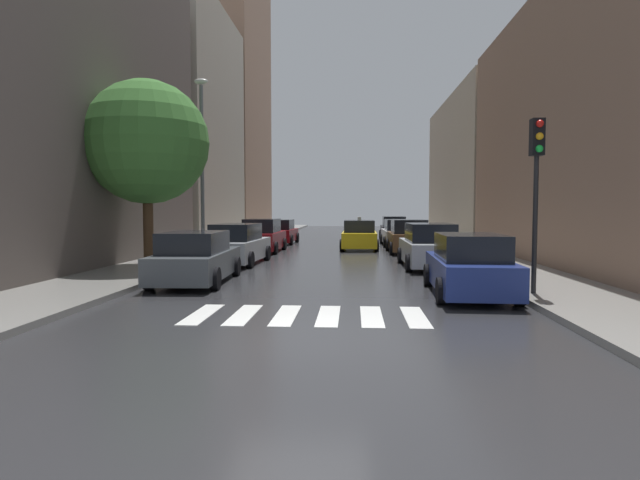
# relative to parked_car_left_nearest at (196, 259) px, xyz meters

# --- Properties ---
(ground_plane) EXTENTS (28.00, 72.00, 0.04)m
(ground_plane) POSITION_rel_parked_car_left_nearest_xyz_m (3.82, 17.29, -0.76)
(ground_plane) COLOR #2A2A2C
(sidewalk_left) EXTENTS (3.00, 72.00, 0.15)m
(sidewalk_left) POSITION_rel_parked_car_left_nearest_xyz_m (-2.68, 17.29, -0.66)
(sidewalk_left) COLOR gray
(sidewalk_left) RESTS_ON ground
(sidewalk_right) EXTENTS (3.00, 72.00, 0.15)m
(sidewalk_right) POSITION_rel_parked_car_left_nearest_xyz_m (10.32, 17.29, -0.66)
(sidewalk_right) COLOR gray
(sidewalk_right) RESTS_ON ground
(crosswalk_stripes) EXTENTS (4.95, 2.20, 0.01)m
(crosswalk_stripes) POSITION_rel_parked_car_left_nearest_xyz_m (3.82, -4.77, -0.73)
(crosswalk_stripes) COLOR silver
(crosswalk_stripes) RESTS_ON ground
(building_left_near) EXTENTS (6.00, 20.98, 13.72)m
(building_left_near) POSITION_rel_parked_car_left_nearest_xyz_m (-7.18, 2.77, 6.12)
(building_left_near) COLOR #564C47
(building_left_near) RESTS_ON ground
(building_left_mid) EXTENTS (6.00, 12.98, 16.07)m
(building_left_mid) POSITION_rel_parked_car_left_nearest_xyz_m (-7.18, 20.89, 7.30)
(building_left_mid) COLOR #9E9384
(building_left_mid) RESTS_ON ground
(building_left_far) EXTENTS (6.00, 14.06, 25.56)m
(building_left_far) POSITION_rel_parked_car_left_nearest_xyz_m (-7.18, 34.86, 12.04)
(building_left_far) COLOR #8C6B56
(building_left_far) RESTS_ON ground
(building_right_near) EXTENTS (6.00, 21.23, 10.72)m
(building_right_near) POSITION_rel_parked_car_left_nearest_xyz_m (14.82, 4.63, 4.62)
(building_right_near) COLOR #8C6B56
(building_right_near) RESTS_ON ground
(building_right_mid) EXTENTS (6.00, 18.24, 10.55)m
(building_right_mid) POSITION_rel_parked_car_left_nearest_xyz_m (14.82, 24.81, 4.54)
(building_right_mid) COLOR #B2A38C
(building_right_mid) RESTS_ON ground
(parked_car_left_nearest) EXTENTS (2.21, 4.83, 1.56)m
(parked_car_left_nearest) POSITION_rel_parked_car_left_nearest_xyz_m (0.00, 0.00, 0.00)
(parked_car_left_nearest) COLOR #474C51
(parked_car_left_nearest) RESTS_ON ground
(parked_car_left_second) EXTENTS (2.15, 4.75, 1.65)m
(parked_car_left_second) POSITION_rel_parked_car_left_nearest_xyz_m (0.06, 5.46, 0.03)
(parked_car_left_second) COLOR #B2B7BF
(parked_car_left_second) RESTS_ON ground
(parked_car_left_third) EXTENTS (2.07, 4.57, 1.73)m
(parked_car_left_third) POSITION_rel_parked_car_left_nearest_xyz_m (0.06, 11.49, 0.07)
(parked_car_left_third) COLOR maroon
(parked_car_left_third) RESTS_ON ground
(parked_car_left_fourth) EXTENTS (2.23, 4.23, 1.56)m
(parked_car_left_fourth) POSITION_rel_parked_car_left_nearest_xyz_m (0.02, 17.99, -0.00)
(parked_car_left_fourth) COLOR maroon
(parked_car_left_fourth) RESTS_ON ground
(parked_car_right_nearest) EXTENTS (2.14, 4.64, 1.60)m
(parked_car_right_nearest) POSITION_rel_parked_car_left_nearest_xyz_m (7.80, -1.84, 0.02)
(parked_car_right_nearest) COLOR navy
(parked_car_right_nearest) RESTS_ON ground
(parked_car_right_second) EXTENTS (2.09, 4.78, 1.70)m
(parked_car_right_second) POSITION_rel_parked_car_left_nearest_xyz_m (7.68, 4.64, 0.06)
(parked_car_right_second) COLOR #B2B7BF
(parked_car_right_second) RESTS_ON ground
(parked_car_right_third) EXTENTS (2.10, 4.06, 1.71)m
(parked_car_right_third) POSITION_rel_parked_car_left_nearest_xyz_m (7.59, 11.34, 0.06)
(parked_car_right_third) COLOR brown
(parked_car_right_third) RESTS_ON ground
(parked_car_right_fourth) EXTENTS (2.20, 4.76, 1.61)m
(parked_car_right_fourth) POSITION_rel_parked_car_left_nearest_xyz_m (7.60, 16.63, 0.02)
(parked_car_right_fourth) COLOR silver
(parked_car_right_fourth) RESTS_ON ground
(parked_car_right_fifth) EXTENTS (2.06, 4.64, 1.70)m
(parked_car_right_fifth) POSITION_rel_parked_car_left_nearest_xyz_m (7.75, 23.30, 0.06)
(parked_car_right_fifth) COLOR black
(parked_car_right_fifth) RESTS_ON ground
(taxi_midroad) EXTENTS (2.12, 4.58, 1.81)m
(taxi_midroad) POSITION_rel_parked_car_left_nearest_xyz_m (5.12, 13.60, 0.03)
(taxi_midroad) COLOR yellow
(taxi_midroad) RESTS_ON ground
(street_tree_left) EXTENTS (4.47, 4.47, 6.75)m
(street_tree_left) POSITION_rel_parked_car_left_nearest_xyz_m (-2.71, 3.13, 3.91)
(street_tree_left) COLOR #513823
(street_tree_left) RESTS_ON sidewalk_left
(traffic_light_right_corner) EXTENTS (0.30, 0.42, 4.30)m
(traffic_light_right_corner) POSITION_rel_parked_car_left_nearest_xyz_m (9.27, -2.39, 2.55)
(traffic_light_right_corner) COLOR black
(traffic_light_right_corner) RESTS_ON sidewalk_right
(lamp_post_left) EXTENTS (0.60, 0.28, 7.65)m
(lamp_post_left) POSITION_rel_parked_car_left_nearest_xyz_m (-1.73, 6.76, 3.78)
(lamp_post_left) COLOR #595B60
(lamp_post_left) RESTS_ON sidewalk_left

